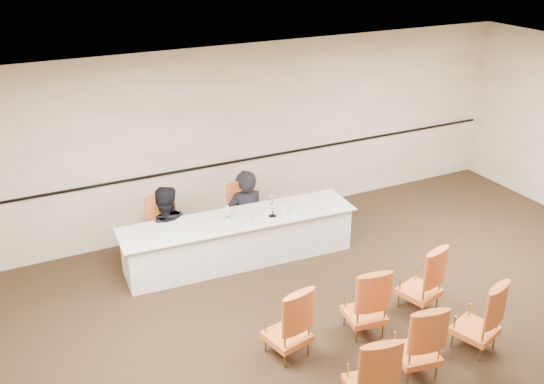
{
  "coord_description": "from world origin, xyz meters",
  "views": [
    {
      "loc": [
        -3.86,
        -4.65,
        4.72
      ],
      "look_at": [
        -0.26,
        2.6,
        1.09
      ],
      "focal_mm": 40.0,
      "sensor_mm": 36.0,
      "label": 1
    }
  ],
  "objects_px": {
    "panelist_main": "(245,222)",
    "panelist_second_chair": "(165,229)",
    "water_bottle": "(227,213)",
    "aud_chair_front_left": "(287,320)",
    "panelist_main_chair": "(245,214)",
    "drinking_glass": "(249,217)",
    "aud_chair_back_mid": "(417,337)",
    "panelist_second": "(166,237)",
    "microphone": "(273,208)",
    "aud_chair_front_right": "(421,277)",
    "aud_chair_front_mid": "(365,299)",
    "aud_chair_back_left": "(371,370)",
    "aud_chair_back_right": "(477,314)",
    "coffee_cup": "(284,211)",
    "panel_table": "(240,239)"
  },
  "relations": [
    {
      "from": "water_bottle",
      "to": "aud_chair_front_left",
      "type": "height_order",
      "value": "aud_chair_front_left"
    },
    {
      "from": "microphone",
      "to": "panelist_main",
      "type": "bearing_deg",
      "value": 121.07
    },
    {
      "from": "coffee_cup",
      "to": "aud_chair_back_left",
      "type": "relative_size",
      "value": 0.15
    },
    {
      "from": "panelist_main_chair",
      "to": "panelist_second_chair",
      "type": "xyz_separation_m",
      "value": [
        -1.29,
        0.08,
        0.0
      ]
    },
    {
      "from": "coffee_cup",
      "to": "aud_chair_back_right",
      "type": "distance_m",
      "value": 3.14
    },
    {
      "from": "panel_table",
      "to": "aud_chair_front_mid",
      "type": "height_order",
      "value": "aud_chair_front_mid"
    },
    {
      "from": "aud_chair_front_right",
      "to": "panelist_main",
      "type": "bearing_deg",
      "value": 99.19
    },
    {
      "from": "panelist_main",
      "to": "water_bottle",
      "type": "relative_size",
      "value": 7.55
    },
    {
      "from": "aud_chair_front_mid",
      "to": "panelist_second_chair",
      "type": "bearing_deg",
      "value": 128.29
    },
    {
      "from": "panelist_second",
      "to": "aud_chair_front_mid",
      "type": "relative_size",
      "value": 1.74
    },
    {
      "from": "panelist_main",
      "to": "panelist_main_chair",
      "type": "height_order",
      "value": "panelist_main"
    },
    {
      "from": "water_bottle",
      "to": "aud_chair_back_right",
      "type": "height_order",
      "value": "aud_chair_back_right"
    },
    {
      "from": "panelist_second",
      "to": "panelist_second_chair",
      "type": "xyz_separation_m",
      "value": [
        0.0,
        0.0,
        0.13
      ]
    },
    {
      "from": "panel_table",
      "to": "microphone",
      "type": "xyz_separation_m",
      "value": [
        0.46,
        -0.18,
        0.51
      ]
    },
    {
      "from": "microphone",
      "to": "aud_chair_front_mid",
      "type": "distance_m",
      "value": 2.17
    },
    {
      "from": "panelist_second",
      "to": "panelist_second_chair",
      "type": "distance_m",
      "value": 0.13
    },
    {
      "from": "panelist_second_chair",
      "to": "drinking_glass",
      "type": "xyz_separation_m",
      "value": [
        1.07,
        -0.71,
        0.28
      ]
    },
    {
      "from": "panelist_main_chair",
      "to": "water_bottle",
      "type": "bearing_deg",
      "value": -131.66
    },
    {
      "from": "coffee_cup",
      "to": "aud_chair_front_right",
      "type": "xyz_separation_m",
      "value": [
        0.99,
        -1.99,
        -0.31
      ]
    },
    {
      "from": "aud_chair_front_left",
      "to": "coffee_cup",
      "type": "bearing_deg",
      "value": 51.57
    },
    {
      "from": "microphone",
      "to": "aud_chair_front_right",
      "type": "height_order",
      "value": "microphone"
    },
    {
      "from": "panelist_second",
      "to": "aud_chair_back_right",
      "type": "distance_m",
      "value": 4.59
    },
    {
      "from": "water_bottle",
      "to": "aud_chair_back_mid",
      "type": "xyz_separation_m",
      "value": [
        0.95,
        -3.2,
        -0.35
      ]
    },
    {
      "from": "panelist_main",
      "to": "panelist_second_chair",
      "type": "relative_size",
      "value": 1.88
    },
    {
      "from": "panelist_second",
      "to": "water_bottle",
      "type": "distance_m",
      "value": 1.09
    },
    {
      "from": "panelist_main_chair",
      "to": "aud_chair_front_left",
      "type": "distance_m",
      "value": 2.86
    },
    {
      "from": "aud_chair_front_left",
      "to": "microphone",
      "type": "bearing_deg",
      "value": 55.84
    },
    {
      "from": "panelist_main_chair",
      "to": "drinking_glass",
      "type": "relative_size",
      "value": 9.5
    },
    {
      "from": "aud_chair_front_left",
      "to": "drinking_glass",
      "type": "bearing_deg",
      "value": 65.22
    },
    {
      "from": "panelist_second_chair",
      "to": "aud_chair_front_right",
      "type": "height_order",
      "value": "same"
    },
    {
      "from": "panelist_second",
      "to": "panelist_second_chair",
      "type": "height_order",
      "value": "panelist_second"
    },
    {
      "from": "panelist_main_chair",
      "to": "aud_chair_front_left",
      "type": "height_order",
      "value": "same"
    },
    {
      "from": "panelist_second",
      "to": "drinking_glass",
      "type": "distance_m",
      "value": 1.35
    },
    {
      "from": "water_bottle",
      "to": "aud_chair_back_right",
      "type": "bearing_deg",
      "value": -59.52
    },
    {
      "from": "aud_chair_back_mid",
      "to": "panelist_second",
      "type": "bearing_deg",
      "value": 124.84
    },
    {
      "from": "panelist_main_chair",
      "to": "aud_chair_front_mid",
      "type": "xyz_separation_m",
      "value": [
        0.35,
        -2.82,
        0.0
      ]
    },
    {
      "from": "microphone",
      "to": "aud_chair_front_mid",
      "type": "xyz_separation_m",
      "value": [
        0.22,
        -2.12,
        -0.39
      ]
    },
    {
      "from": "aud_chair_front_right",
      "to": "aud_chair_back_mid",
      "type": "height_order",
      "value": "same"
    },
    {
      "from": "aud_chair_back_mid",
      "to": "aud_chair_front_right",
      "type": "bearing_deg",
      "value": 59.42
    },
    {
      "from": "panel_table",
      "to": "aud_chair_front_mid",
      "type": "distance_m",
      "value": 2.4
    },
    {
      "from": "drinking_glass",
      "to": "coffee_cup",
      "type": "height_order",
      "value": "coffee_cup"
    },
    {
      "from": "panelist_main",
      "to": "aud_chair_front_mid",
      "type": "xyz_separation_m",
      "value": [
        0.35,
        -2.82,
        0.15
      ]
    },
    {
      "from": "drinking_glass",
      "to": "aud_chair_back_left",
      "type": "distance_m",
      "value": 3.29
    },
    {
      "from": "drinking_glass",
      "to": "aud_chair_back_left",
      "type": "relative_size",
      "value": 0.11
    },
    {
      "from": "drinking_glass",
      "to": "panelist_main_chair",
      "type": "bearing_deg",
      "value": 70.71
    },
    {
      "from": "panel_table",
      "to": "aud_chair_front_mid",
      "type": "bearing_deg",
      "value": -70.17
    },
    {
      "from": "panelist_main_chair",
      "to": "coffee_cup",
      "type": "relative_size",
      "value": 6.62
    },
    {
      "from": "aud_chair_back_mid",
      "to": "panelist_second_chair",
      "type": "bearing_deg",
      "value": 124.84
    },
    {
      "from": "aud_chair_front_right",
      "to": "drinking_glass",
      "type": "bearing_deg",
      "value": 109.76
    },
    {
      "from": "panelist_main",
      "to": "microphone",
      "type": "xyz_separation_m",
      "value": [
        0.14,
        -0.7,
        0.53
      ]
    }
  ]
}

